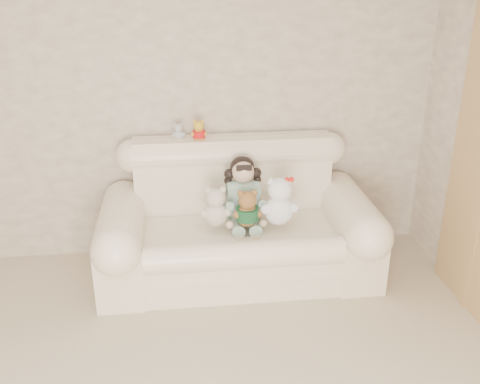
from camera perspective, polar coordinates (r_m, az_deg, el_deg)
name	(u,v)px	position (r m, az deg, el deg)	size (l,w,h in m)	color
wall_back	(151,100)	(4.38, -9.24, 9.34)	(4.50, 4.50, 0.00)	beige
sofa	(238,215)	(4.18, -0.17, -2.45)	(2.10, 0.95, 1.03)	#FFF3CD
seated_child	(243,190)	(4.19, 0.30, 0.18)	(0.32, 0.39, 0.53)	#327656
brown_teddy	(247,205)	(3.99, 0.77, -1.34)	(0.21, 0.16, 0.33)	brown
white_cat	(279,196)	(4.01, 4.11, -0.41)	(0.28, 0.22, 0.44)	white
cream_teddy	(216,203)	(3.99, -2.55, -1.12)	(0.23, 0.18, 0.36)	beige
yellow_mini_bear	(199,129)	(4.28, -4.29, 6.57)	(0.12, 0.10, 0.19)	gold
grey_mini_plush	(178,130)	(4.30, -6.40, 6.40)	(0.11, 0.08, 0.16)	silver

